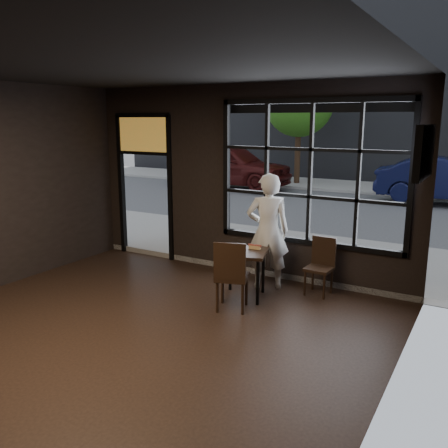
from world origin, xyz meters
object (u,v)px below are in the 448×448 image
Objects in this scene: cafe_table at (243,274)px; man at (268,231)px; navy_car at (446,180)px; chair_near at (232,274)px.

man reaches higher than cafe_table.
navy_car is (1.76, 10.12, 0.43)m from cafe_table.
chair_near is at bearing 164.37° from navy_car.
cafe_table is at bearing -100.11° from chair_near.
man reaches higher than navy_car.
man is at bearing 60.88° from cafe_table.
cafe_table is 10.28m from navy_car.
chair_near is 1.13m from man.
navy_car reaches higher than cafe_table.
navy_car is at bearing 63.23° from cafe_table.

